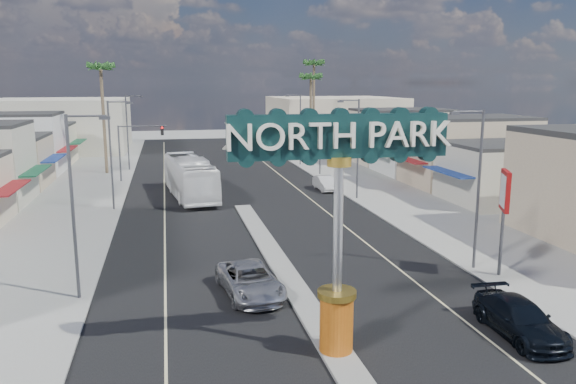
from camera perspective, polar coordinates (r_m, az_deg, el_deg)
name	(u,v)px	position (r m, az deg, el deg)	size (l,w,h in m)	color
ground	(241,205)	(48.96, -4.81, -1.28)	(160.00, 160.00, 0.00)	gray
road	(241,204)	(48.96, -4.81, -1.27)	(20.00, 120.00, 0.01)	black
median_island	(276,259)	(33.66, -1.18, -6.83)	(1.30, 30.00, 0.16)	gray
sidewalk_left	(71,212)	(49.19, -21.20, -1.87)	(8.00, 120.00, 0.12)	gray
sidewalk_right	(392,197)	(52.58, 10.50, -0.50)	(8.00, 120.00, 0.12)	gray
storefront_row_right	(429,147)	(67.95, 14.16, 4.44)	(12.00, 42.00, 6.00)	#B7B29E
backdrop_far_left	(60,125)	(94.01, -22.13, 6.32)	(20.00, 20.00, 8.00)	#B7B29E
backdrop_far_right	(334,121)	(96.85, 4.65, 7.20)	(20.00, 20.00, 8.00)	beige
gateway_sign	(339,206)	(20.86, 5.16, -1.40)	(8.20, 1.50, 9.15)	#BB480E
traffic_signal_left	(137,142)	(61.82, -15.12, 4.96)	(5.09, 0.45, 6.00)	#47474C
traffic_signal_right	(305,138)	(63.62, 1.71, 5.49)	(5.09, 0.45, 6.00)	#47474C
streetlight_l_near	(76,198)	(28.28, -20.77, -0.57)	(2.03, 0.22, 9.00)	#47474C
streetlight_l_mid	(113,150)	(47.93, -17.40, 4.13)	(2.03, 0.22, 9.00)	#47474C
streetlight_l_far	(129,128)	(69.78, -15.88, 6.22)	(2.03, 0.22, 9.00)	#47474C
streetlight_r_near	(476,182)	(32.51, 18.58, 1.00)	(2.03, 0.22, 9.00)	#47474C
streetlight_r_mid	(356,144)	(50.54, 6.95, 4.89)	(2.03, 0.22, 9.00)	#47474C
streetlight_r_far	(299,126)	(71.60, 1.13, 6.75)	(2.03, 0.22, 9.00)	#47474C
palm_left_far	(101,73)	(67.80, -18.48, 11.40)	(2.60, 2.60, 13.10)	brown
palm_right_mid	(311,81)	(75.90, 2.35, 11.17)	(2.60, 2.60, 12.10)	brown
palm_right_far	(314,69)	(82.24, 2.66, 12.40)	(2.60, 2.60, 14.10)	brown
suv_left	(250,280)	(28.24, -3.88, -8.96)	(2.53, 5.50, 1.53)	#A9AAAE
suv_right	(519,319)	(25.83, 22.46, -11.81)	(2.08, 5.11, 1.48)	black
car_parked_right	(325,183)	(55.30, 3.79, 0.90)	(1.48, 4.23, 1.39)	silver
city_bus	(190,177)	(52.60, -9.95, 1.50)	(3.10, 13.23, 3.69)	white
bank_pylon_sign	(505,197)	(31.90, 21.14, -0.44)	(0.91, 1.74, 5.75)	#47474C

